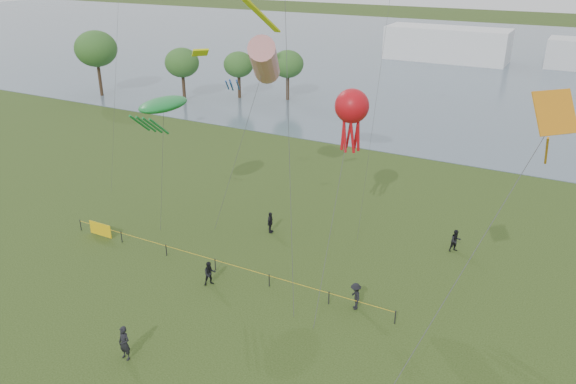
% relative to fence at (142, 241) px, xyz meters
% --- Properties ---
extents(lake, '(400.00, 120.00, 0.08)m').
position_rel_fence_xyz_m(lake, '(12.97, 87.10, -0.53)').
color(lake, slate).
rests_on(lake, ground_plane).
extents(pavilion_left, '(22.00, 8.00, 6.00)m').
position_rel_fence_xyz_m(pavilion_left, '(0.97, 82.10, 2.45)').
color(pavilion_left, white).
rests_on(pavilion_left, ground_plane).
extents(trees, '(29.47, 15.24, 8.99)m').
position_rel_fence_xyz_m(trees, '(-25.22, 35.32, 5.08)').
color(trees, '#352418').
rests_on(trees, ground_plane).
extents(fence, '(24.07, 0.07, 1.05)m').
position_rel_fence_xyz_m(fence, '(0.00, 0.00, 0.00)').
color(fence, black).
rests_on(fence, ground_plane).
extents(spectator_a, '(0.95, 0.97, 1.57)m').
position_rel_fence_xyz_m(spectator_a, '(6.81, -1.54, 0.23)').
color(spectator_a, black).
rests_on(spectator_a, ground_plane).
extents(spectator_b, '(1.12, 1.23, 1.66)m').
position_rel_fence_xyz_m(spectator_b, '(15.63, 0.31, 0.27)').
color(spectator_b, black).
rests_on(spectator_b, ground_plane).
extents(spectator_c, '(0.55, 0.99, 1.60)m').
position_rel_fence_xyz_m(spectator_c, '(6.62, 6.27, 0.25)').
color(spectator_c, black).
rests_on(spectator_c, ground_plane).
extents(spectator_f, '(0.72, 0.50, 1.89)m').
position_rel_fence_xyz_m(spectator_f, '(7.03, -9.16, 0.39)').
color(spectator_f, black).
rests_on(spectator_f, ground_plane).
extents(spectator_g, '(0.98, 0.97, 1.60)m').
position_rel_fence_xyz_m(spectator_g, '(19.16, 9.79, 0.25)').
color(spectator_g, black).
rests_on(spectator_g, ground_plane).
extents(kite_windsock, '(4.77, 5.32, 14.10)m').
position_rel_fence_xyz_m(kite_windsock, '(5.63, 7.47, 11.62)').
color(kite_windsock, '#3F3F42').
extents(kite_creature, '(2.35, 4.61, 9.85)m').
position_rel_fence_xyz_m(kite_creature, '(0.08, 3.34, 8.85)').
color(kite_creature, '#3F3F42').
extents(kite_octopus, '(2.94, 10.02, 11.23)m').
position_rel_fence_xyz_m(kite_octopus, '(12.48, 6.41, 9.51)').
color(kite_octopus, '#3F3F42').
extents(kite_delta, '(6.26, 12.73, 14.99)m').
position_rel_fence_xyz_m(kite_delta, '(24.05, -7.05, 13.06)').
color(kite_delta, '#3F3F42').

